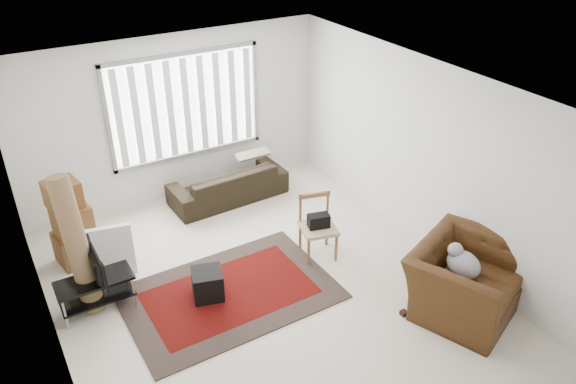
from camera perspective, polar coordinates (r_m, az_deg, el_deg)
name	(u,v)px	position (r m, az deg, el deg)	size (l,w,h in m)	color
room	(247,156)	(6.84, -4.21, 3.72)	(6.00, 6.02, 2.71)	beige
persian_rug	(230,293)	(7.41, -5.93, -10.22)	(2.66, 1.79, 0.02)	black
tv_stand	(95,288)	(7.35, -18.98, -9.18)	(0.92, 0.41, 0.46)	black
tv	(91,265)	(7.15, -19.43, -7.05)	(0.74, 0.10, 0.43)	black
subwoofer	(208,284)	(7.28, -8.17, -9.22)	(0.38, 0.38, 0.38)	black
moving_boxes	(72,225)	(8.18, -21.13, -3.19)	(0.57, 0.54, 1.24)	brown
white_flatpack	(112,251)	(7.86, -17.43, -5.77)	(0.57, 0.08, 0.72)	silver
rolled_rug	(77,246)	(7.15, -20.67, -5.11)	(0.26, 0.26, 1.77)	brown
sofa	(228,179)	(9.26, -6.13, 1.33)	(1.92, 0.83, 0.74)	black
side_chair	(318,225)	(7.82, 3.06, -3.34)	(0.58, 0.58, 0.89)	#9C8366
armchair	(466,276)	(7.20, 17.67, -8.10)	(1.68, 1.58, 1.00)	#3A200B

